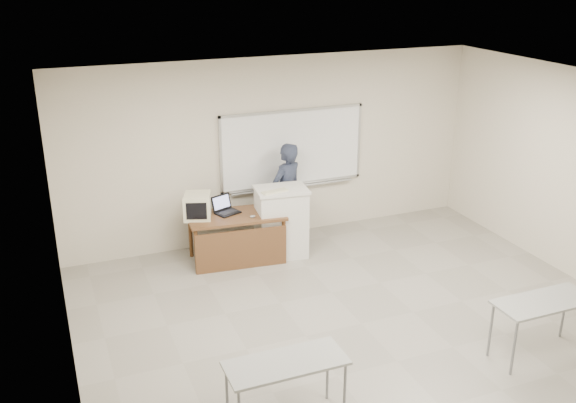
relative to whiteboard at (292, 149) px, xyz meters
name	(u,v)px	position (x,y,z in m)	size (l,w,h in m)	color
floor	(397,362)	(-0.30, -3.97, -1.49)	(7.00, 8.00, 0.01)	gray
whiteboard	(292,149)	(0.00, 0.00, 0.00)	(2.48, 0.10, 1.31)	white
student_desks	(476,379)	(-0.30, -5.32, -0.81)	(4.40, 2.20, 0.73)	gray
instructor_desk	(239,230)	(-1.20, -0.78, -0.93)	(1.46, 0.73, 0.75)	#5B321C
podium	(281,222)	(-0.50, -0.77, -0.92)	(0.79, 0.58, 1.11)	white
crt_monitor	(198,206)	(-1.75, -0.54, -0.55)	(0.40, 0.45, 0.38)	beige
laptop	(227,209)	(-1.30, -0.51, -0.67)	(0.35, 0.32, 0.26)	black
mouse	(253,216)	(-1.00, -0.87, -0.71)	(0.09, 0.06, 0.03)	#94969A
keyboard	(275,191)	(-0.65, -0.89, -0.35)	(0.40, 0.13, 0.02)	beige
presenter	(287,193)	(-0.23, -0.31, -0.64)	(0.61, 0.40, 1.68)	black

